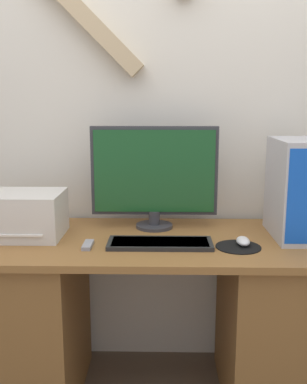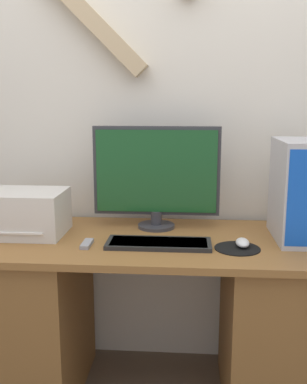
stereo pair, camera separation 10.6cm
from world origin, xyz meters
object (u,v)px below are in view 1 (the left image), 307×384
Objects in this scene: printer at (22,215)px; remote_control at (88,245)px; keyboard at (160,243)px; mouse at (243,241)px; monitor at (154,174)px; computer_tower at (296,189)px.

remote_control is (0.32, -0.15, -0.09)m from printer.
keyboard is 3.88× the size of remote_control.
mouse is 0.27× the size of printer.
monitor is 6.04× the size of mouse.
mouse is at bearing 0.53° from keyboard.
computer_tower is at bearing 13.47° from keyboard.
remote_control is (-0.30, -0.02, -0.00)m from keyboard.
monitor is 0.48m from remote_control.
remote_control is (-0.65, -0.03, -0.01)m from mouse.
computer_tower is at bearing 29.32° from mouse.
computer_tower is 3.84× the size of remote_control.
mouse is 0.23× the size of computer_tower.
keyboard is (0.03, -0.28, -0.25)m from monitor.
keyboard is 0.64m from printer.
keyboard is 0.35m from mouse.
mouse is at bearing 2.41° from remote_control.
printer is (-0.62, 0.12, 0.09)m from keyboard.
mouse is (0.35, 0.00, 0.01)m from keyboard.
computer_tower is at bearing 0.97° from printer.
monitor is 1.65× the size of printer.
monitor is 1.35× the size of keyboard.
monitor reaches higher than printer.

